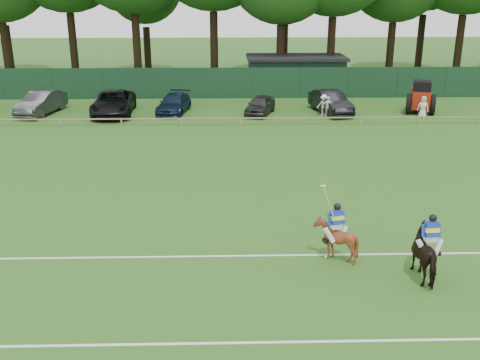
{
  "coord_description": "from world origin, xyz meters",
  "views": [
    {
      "loc": [
        -0.06,
        -18.56,
        9.05
      ],
      "look_at": [
        0.5,
        3.0,
        1.4
      ],
      "focal_mm": 42.0,
      "sensor_mm": 36.0,
      "label": 1
    }
  ],
  "objects_px": {
    "sedan_grey": "(41,103)",
    "sedan_navy": "(174,104)",
    "tractor": "(421,98)",
    "utility_shed": "(296,74)",
    "horse_chestnut": "(335,239)",
    "hatch_grey": "(260,105)",
    "spectator_left": "(324,105)",
    "polo_ball": "(326,257)",
    "horse_dark": "(428,255)",
    "suv_black": "(113,103)",
    "spectator_mid": "(328,107)",
    "estate_black": "(331,102)",
    "spectator_right": "(423,107)"
  },
  "relations": [
    {
      "from": "sedan_grey",
      "to": "sedan_navy",
      "type": "relative_size",
      "value": 1.07
    },
    {
      "from": "tractor",
      "to": "utility_shed",
      "type": "bearing_deg",
      "value": 148.65
    },
    {
      "from": "horse_chestnut",
      "to": "hatch_grey",
      "type": "bearing_deg",
      "value": -101.13
    },
    {
      "from": "spectator_left",
      "to": "polo_ball",
      "type": "distance_m",
      "value": 22.08
    },
    {
      "from": "horse_chestnut",
      "to": "utility_shed",
      "type": "height_order",
      "value": "utility_shed"
    },
    {
      "from": "horse_dark",
      "to": "suv_black",
      "type": "bearing_deg",
      "value": -62.96
    },
    {
      "from": "spectator_left",
      "to": "spectator_mid",
      "type": "distance_m",
      "value": 0.7
    },
    {
      "from": "spectator_left",
      "to": "sedan_grey",
      "type": "bearing_deg",
      "value": -158.91
    },
    {
      "from": "hatch_grey",
      "to": "spectator_left",
      "type": "xyz_separation_m",
      "value": [
        4.49,
        -0.62,
        0.09
      ]
    },
    {
      "from": "sedan_grey",
      "to": "sedan_navy",
      "type": "height_order",
      "value": "sedan_grey"
    },
    {
      "from": "spectator_mid",
      "to": "utility_shed",
      "type": "height_order",
      "value": "utility_shed"
    },
    {
      "from": "estate_black",
      "to": "sedan_grey",
      "type": "bearing_deg",
      "value": 166.19
    },
    {
      "from": "polo_ball",
      "to": "tractor",
      "type": "height_order",
      "value": "tractor"
    },
    {
      "from": "spectator_mid",
      "to": "polo_ball",
      "type": "relative_size",
      "value": 16.87
    },
    {
      "from": "spectator_left",
      "to": "horse_dark",
      "type": "bearing_deg",
      "value": -67.14
    },
    {
      "from": "suv_black",
      "to": "estate_black",
      "type": "distance_m",
      "value": 15.67
    },
    {
      "from": "tractor",
      "to": "estate_black",
      "type": "bearing_deg",
      "value": -165.08
    },
    {
      "from": "horse_chestnut",
      "to": "spectator_left",
      "type": "height_order",
      "value": "spectator_left"
    },
    {
      "from": "sedan_grey",
      "to": "spectator_right",
      "type": "height_order",
      "value": "sedan_grey"
    },
    {
      "from": "sedan_grey",
      "to": "estate_black",
      "type": "distance_m",
      "value": 20.92
    },
    {
      "from": "hatch_grey",
      "to": "utility_shed",
      "type": "distance_m",
      "value": 9.57
    },
    {
      "from": "hatch_grey",
      "to": "polo_ball",
      "type": "distance_m",
      "value": 22.43
    },
    {
      "from": "sedan_grey",
      "to": "hatch_grey",
      "type": "height_order",
      "value": "sedan_grey"
    },
    {
      "from": "horse_chestnut",
      "to": "spectator_left",
      "type": "xyz_separation_m",
      "value": [
        3.25,
        21.83,
        0.03
      ]
    },
    {
      "from": "horse_dark",
      "to": "tractor",
      "type": "distance_m",
      "value": 25.24
    },
    {
      "from": "spectator_mid",
      "to": "tractor",
      "type": "bearing_deg",
      "value": 20.2
    },
    {
      "from": "horse_chestnut",
      "to": "hatch_grey",
      "type": "distance_m",
      "value": 22.48
    },
    {
      "from": "utility_shed",
      "to": "spectator_mid",
      "type": "bearing_deg",
      "value": -83.9
    },
    {
      "from": "horse_dark",
      "to": "sedan_grey",
      "type": "height_order",
      "value": "horse_dark"
    },
    {
      "from": "horse_dark",
      "to": "tractor",
      "type": "relative_size",
      "value": 0.62
    },
    {
      "from": "horse_dark",
      "to": "sedan_navy",
      "type": "distance_m",
      "value": 26.52
    },
    {
      "from": "utility_shed",
      "to": "horse_dark",
      "type": "bearing_deg",
      "value": -89.35
    },
    {
      "from": "spectator_mid",
      "to": "utility_shed",
      "type": "xyz_separation_m",
      "value": [
        -1.08,
        10.12,
        0.78
      ]
    },
    {
      "from": "sedan_grey",
      "to": "tractor",
      "type": "relative_size",
      "value": 1.55
    },
    {
      "from": "spectator_mid",
      "to": "tractor",
      "type": "height_order",
      "value": "tractor"
    },
    {
      "from": "horse_dark",
      "to": "spectator_mid",
      "type": "height_order",
      "value": "horse_dark"
    },
    {
      "from": "suv_black",
      "to": "horse_dark",
      "type": "bearing_deg",
      "value": -61.86
    },
    {
      "from": "horse_chestnut",
      "to": "estate_black",
      "type": "distance_m",
      "value": 23.04
    },
    {
      "from": "estate_black",
      "to": "horse_dark",
      "type": "bearing_deg",
      "value": -106.03
    },
    {
      "from": "spectator_left",
      "to": "utility_shed",
      "type": "xyz_separation_m",
      "value": [
        -0.91,
        9.44,
        0.78
      ]
    },
    {
      "from": "tractor",
      "to": "polo_ball",
      "type": "bearing_deg",
      "value": -99.78
    },
    {
      "from": "sedan_navy",
      "to": "spectator_right",
      "type": "xyz_separation_m",
      "value": [
        17.54,
        -2.17,
        0.1
      ]
    },
    {
      "from": "spectator_mid",
      "to": "utility_shed",
      "type": "bearing_deg",
      "value": 104.39
    },
    {
      "from": "sedan_grey",
      "to": "spectator_left",
      "type": "bearing_deg",
      "value": 8.57
    },
    {
      "from": "horse_chestnut",
      "to": "utility_shed",
      "type": "bearing_deg",
      "value": -108.57
    },
    {
      "from": "sedan_navy",
      "to": "tractor",
      "type": "height_order",
      "value": "tractor"
    },
    {
      "from": "hatch_grey",
      "to": "spectator_right",
      "type": "xyz_separation_m",
      "value": [
        11.29,
        -1.53,
        0.11
      ]
    },
    {
      "from": "spectator_mid",
      "to": "sedan_navy",
      "type": "bearing_deg",
      "value": 178.24
    },
    {
      "from": "sedan_navy",
      "to": "polo_ball",
      "type": "height_order",
      "value": "sedan_navy"
    },
    {
      "from": "utility_shed",
      "to": "sedan_grey",
      "type": "bearing_deg",
      "value": -156.67
    }
  ]
}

